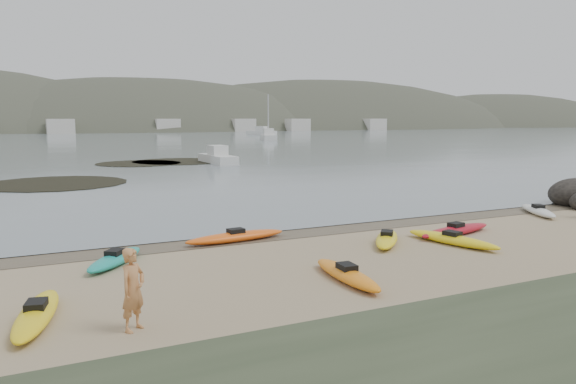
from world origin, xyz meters
TOP-DOWN VIEW (x-y plane):
  - ground at (0.00, 0.00)m, footprint 600.00×600.00m
  - wet_sand at (0.00, -0.30)m, footprint 60.00×60.00m
  - water at (0.00, 300.00)m, footprint 1200.00×1200.00m
  - kayaks at (0.54, -3.64)m, footprint 22.45×8.18m
  - person_west at (-7.29, -7.68)m, footprint 0.74×0.71m
  - kelp_mats at (-0.22, 29.49)m, footprint 21.36×23.73m
  - moored_boats at (0.99, 81.40)m, footprint 93.26×88.69m
  - far_hills at (39.38, 193.97)m, footprint 550.00×135.00m
  - far_town at (6.00, 145.00)m, footprint 199.00×5.00m

SIDE VIEW (x-z plane):
  - far_hills at x=39.38m, z-range -55.93..24.07m
  - ground at x=0.00m, z-range 0.00..0.00m
  - wet_sand at x=0.00m, z-range 0.00..0.00m
  - water at x=0.00m, z-range 0.01..0.01m
  - kelp_mats at x=-0.22m, z-range 0.01..0.05m
  - kayaks at x=0.54m, z-range 0.00..0.34m
  - moored_boats at x=0.99m, z-range -0.09..1.29m
  - person_west at x=-7.29m, z-range 0.00..1.71m
  - far_town at x=6.00m, z-range 0.00..4.00m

